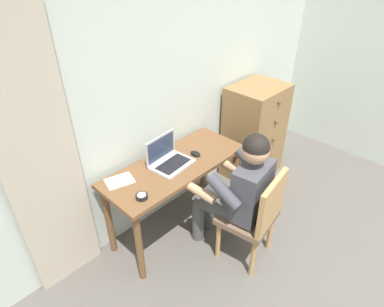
{
  "coord_description": "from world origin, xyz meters",
  "views": [
    {
      "loc": [
        -1.79,
        0.22,
        2.28
      ],
      "look_at": [
        -0.19,
        1.77,
        0.84
      ],
      "focal_mm": 30.19,
      "sensor_mm": 36.0,
      "label": 1
    }
  ],
  "objects": [
    {
      "name": "wall_back",
      "position": [
        0.0,
        2.2,
        1.25
      ],
      "size": [
        4.8,
        0.05,
        2.5
      ],
      "primitive_type": "cube",
      "color": "silver",
      "rests_on": "ground_plane"
    },
    {
      "name": "curtain_panel",
      "position": [
        -1.23,
        2.13,
        1.08
      ],
      "size": [
        0.5,
        0.03,
        2.15
      ],
      "primitive_type": "cube",
      "color": "#BCAD99",
      "rests_on": "ground_plane"
    },
    {
      "name": "desk",
      "position": [
        -0.29,
        1.87,
        0.62
      ],
      "size": [
        1.28,
        0.52,
        0.74
      ],
      "color": "brown",
      "rests_on": "ground_plane"
    },
    {
      "name": "dresser",
      "position": [
        0.95,
        1.9,
        0.53
      ],
      "size": [
        0.61,
        0.51,
        1.07
      ],
      "color": "olive",
      "rests_on": "ground_plane"
    },
    {
      "name": "chair",
      "position": [
        -0.08,
        1.16,
        0.48
      ],
      "size": [
        0.48,
        0.46,
        0.87
      ],
      "color": "brown",
      "rests_on": "ground_plane"
    },
    {
      "name": "person_seated",
      "position": [
        -0.11,
        1.34,
        0.66
      ],
      "size": [
        0.59,
        0.63,
        1.18
      ],
      "color": "#4C4C4C",
      "rests_on": "ground_plane"
    },
    {
      "name": "laptop",
      "position": [
        -0.32,
        1.91,
        0.79
      ],
      "size": [
        0.36,
        0.28,
        0.24
      ],
      "color": "#B7BABF",
      "rests_on": "desk"
    },
    {
      "name": "computer_mouse",
      "position": [
        -0.07,
        1.84,
        0.75
      ],
      "size": [
        0.07,
        0.1,
        0.03
      ],
      "primitive_type": "ellipsoid",
      "rotation": [
        0.0,
        0.0,
        0.06
      ],
      "color": "black",
      "rests_on": "desk"
    },
    {
      "name": "desk_clock",
      "position": [
        -0.75,
        1.73,
        0.75
      ],
      "size": [
        0.09,
        0.09,
        0.03
      ],
      "color": "black",
      "rests_on": "desk"
    },
    {
      "name": "notebook_pad",
      "position": [
        -0.75,
        2.0,
        0.74
      ],
      "size": [
        0.24,
        0.2,
        0.01
      ],
      "primitive_type": "cube",
      "rotation": [
        0.0,
        0.0,
        -0.27
      ],
      "color": "silver",
      "rests_on": "desk"
    }
  ]
}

